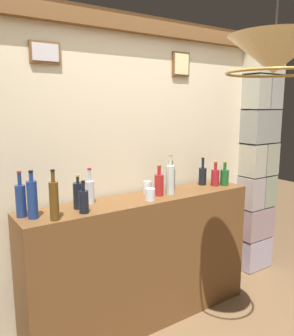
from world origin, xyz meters
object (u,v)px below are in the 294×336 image
at_px(liquor_bottle_scotch, 78,195).
at_px(liquor_bottle_amaro, 171,179).
at_px(liquor_bottle_port, 54,200).
at_px(liquor_bottle_rye, 84,201).
at_px(liquor_bottle_bourbon, 90,191).
at_px(liquor_bottle_mezcal, 215,177).
at_px(liquor_bottle_brandy, 170,179).
at_px(liquor_bottle_tequila, 203,175).
at_px(pendant_lamp, 274,56).
at_px(glass_tumbler_rocks, 148,187).
at_px(liquor_bottle_rum, 21,200).
at_px(liquor_bottle_sherry, 159,184).
at_px(liquor_bottle_gin, 224,177).
at_px(liquor_bottle_vermouth, 32,199).
at_px(glass_tumbler_highball, 150,194).

xyz_separation_m(liquor_bottle_scotch, liquor_bottle_amaro, (0.91, 0.09, -0.00)).
xyz_separation_m(liquor_bottle_port, liquor_bottle_rye, (0.22, 0.03, -0.05)).
bearing_deg(liquor_bottle_bourbon, liquor_bottle_mezcal, -5.51).
distance_m(liquor_bottle_brandy, liquor_bottle_bourbon, 0.69).
height_order(liquor_bottle_tequila, pendant_lamp, pendant_lamp).
bearing_deg(liquor_bottle_mezcal, glass_tumbler_rocks, 170.70).
bearing_deg(liquor_bottle_rum, liquor_bottle_bourbon, 4.67).
xyz_separation_m(liquor_bottle_rye, liquor_bottle_amaro, (0.92, 0.21, 0.01)).
relative_size(liquor_bottle_rye, liquor_bottle_rum, 0.74).
bearing_deg(liquor_bottle_bourbon, liquor_bottle_brandy, -10.02).
relative_size(liquor_bottle_sherry, liquor_bottle_tequila, 1.02).
bearing_deg(liquor_bottle_brandy, liquor_bottle_rye, -174.50).
xyz_separation_m(liquor_bottle_sherry, liquor_bottle_gin, (0.72, -0.04, -0.02)).
distance_m(liquor_bottle_vermouth, glass_tumbler_rocks, 0.99).
relative_size(liquor_bottle_scotch, liquor_bottle_tequila, 0.97).
distance_m(liquor_bottle_sherry, liquor_bottle_rye, 0.71).
bearing_deg(liquor_bottle_sherry, liquor_bottle_bourbon, 169.04).
bearing_deg(liquor_bottle_sherry, liquor_bottle_brandy, -5.06).
relative_size(liquor_bottle_port, glass_tumbler_rocks, 3.15).
distance_m(liquor_bottle_rye, glass_tumbler_rocks, 0.69).
height_order(liquor_bottle_brandy, liquor_bottle_bourbon, liquor_bottle_brandy).
height_order(liquor_bottle_vermouth, liquor_bottle_rye, liquor_bottle_vermouth).
height_order(liquor_bottle_gin, liquor_bottle_rum, liquor_bottle_rum).
bearing_deg(liquor_bottle_mezcal, liquor_bottle_amaro, 163.14).
relative_size(liquor_bottle_scotch, liquor_bottle_port, 0.74).
distance_m(liquor_bottle_port, glass_tumbler_rocks, 0.91).
bearing_deg(glass_tumbler_rocks, liquor_bottle_rum, -177.94).
bearing_deg(liquor_bottle_tequila, liquor_bottle_bourbon, 179.01).
distance_m(liquor_bottle_mezcal, pendant_lamp, 1.43).
relative_size(liquor_bottle_rum, glass_tumbler_rocks, 2.93).
distance_m(liquor_bottle_sherry, liquor_bottle_bourbon, 0.58).
height_order(liquor_bottle_vermouth, liquor_bottle_scotch, liquor_bottle_vermouth).
bearing_deg(liquor_bottle_mezcal, liquor_bottle_tequila, 125.17).
relative_size(liquor_bottle_gin, pendant_lamp, 0.42).
bearing_deg(glass_tumbler_highball, liquor_bottle_rye, -178.89).
distance_m(liquor_bottle_tequila, liquor_bottle_mezcal, 0.12).
bearing_deg(liquor_bottle_rye, liquor_bottle_tequila, 7.96).
height_order(liquor_bottle_amaro, glass_tumbler_rocks, liquor_bottle_amaro).
xyz_separation_m(liquor_bottle_gin, liquor_bottle_rum, (-1.80, 0.11, 0.04)).
height_order(liquor_bottle_mezcal, glass_tumbler_highball, liquor_bottle_mezcal).
bearing_deg(glass_tumbler_rocks, pendant_lamp, -82.59).
height_order(liquor_bottle_vermouth, pendant_lamp, pendant_lamp).
distance_m(liquor_bottle_sherry, liquor_bottle_port, 0.93).
bearing_deg(liquor_bottle_vermouth, liquor_bottle_port, -47.25).
bearing_deg(liquor_bottle_scotch, liquor_bottle_bourbon, 31.01).
height_order(liquor_bottle_sherry, liquor_bottle_rye, liquor_bottle_sherry).
xyz_separation_m(liquor_bottle_amaro, pendant_lamp, (-0.12, -1.08, 0.91)).
relative_size(liquor_bottle_port, liquor_bottle_bourbon, 1.23).
bearing_deg(liquor_bottle_gin, liquor_bottle_mezcal, 158.76).
distance_m(liquor_bottle_scotch, liquor_bottle_brandy, 0.80).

